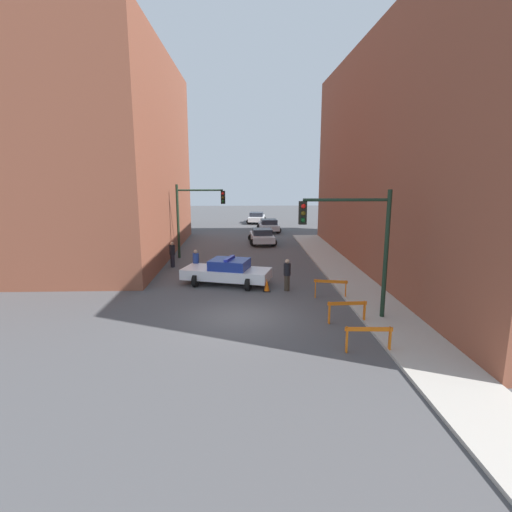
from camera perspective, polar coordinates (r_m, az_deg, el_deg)
ground_plane at (r=17.03m, az=-2.35°, el=-8.68°), size 120.00×120.00×0.00m
sidewalk_right at (r=18.05m, az=17.93°, el=-7.85°), size 2.40×44.00×0.12m
building_corner_left at (r=32.35m, az=-24.66°, el=12.77°), size 14.00×20.00×14.25m
building_right at (r=27.41m, az=27.67°, el=12.47°), size 12.00×28.00×13.84m
traffic_light_near at (r=16.33m, az=14.38°, el=2.90°), size 3.64×0.35×5.20m
traffic_light_far at (r=28.53m, az=-8.95°, el=6.45°), size 3.44×0.35×5.20m
police_car at (r=21.69m, az=-4.15°, el=-2.22°), size 5.03×3.14×1.52m
parked_car_near at (r=34.37m, az=0.86°, el=2.89°), size 2.41×4.38×1.31m
parked_car_mid at (r=41.61m, az=1.82°, el=4.42°), size 2.40×4.38×1.31m
parked_car_far at (r=49.13m, az=0.08°, el=5.53°), size 2.56×4.46×1.31m
pedestrian_crossing at (r=23.23m, az=-8.57°, el=-1.04°), size 0.50×0.50×1.66m
pedestrian_corner at (r=26.19m, az=-11.86°, el=0.28°), size 0.50×0.50×1.66m
pedestrian_sidewalk at (r=20.51m, az=4.46°, el=-2.64°), size 0.51×0.51×1.66m
barrier_front at (r=14.12m, az=15.78°, el=-10.84°), size 1.60×0.23×0.90m
barrier_mid at (r=16.55m, az=12.88°, el=-7.31°), size 1.60×0.22×0.90m
barrier_back at (r=19.63m, az=10.60°, el=-4.20°), size 1.58×0.45×0.90m
traffic_cone at (r=20.47m, az=1.55°, el=-4.21°), size 0.36×0.36×0.66m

